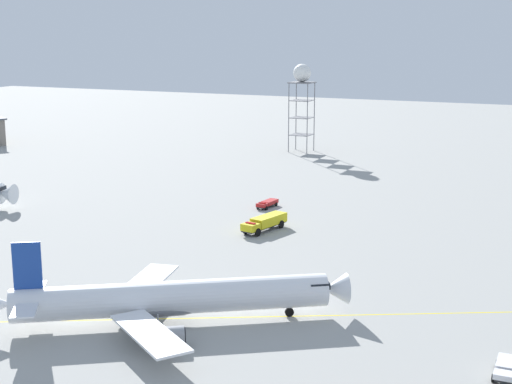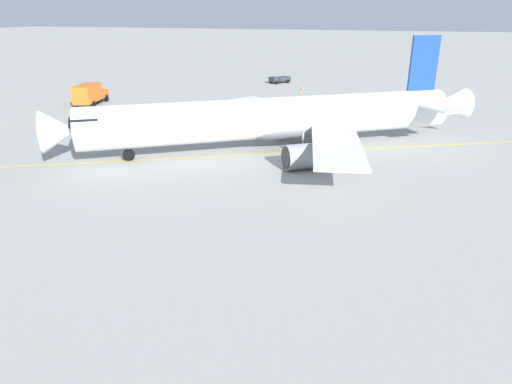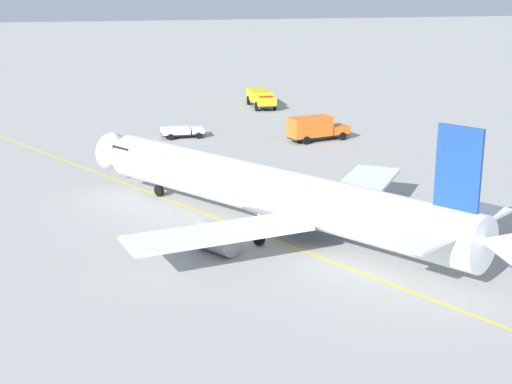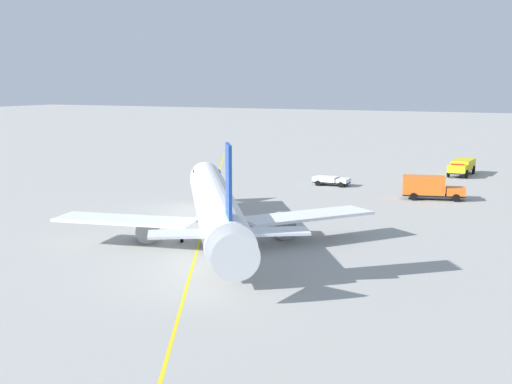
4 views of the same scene
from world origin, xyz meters
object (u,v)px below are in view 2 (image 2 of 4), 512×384
Objects in this scene: airliner_main at (278,119)px; baggage_truck_truck at (280,79)px; safety_cone_mid at (303,88)px; catering_truck_truck at (90,94)px; safety_cone_near at (301,92)px.

airliner_main reaches higher than baggage_truck_truck.
catering_truck_truck is at bearing 132.24° from safety_cone_mid.
airliner_main is 33.25m from safety_cone_near.
safety_cone_near and safety_cone_mid have the same top height.
safety_cone_near is 4.85m from safety_cone_mid.
catering_truck_truck is 15.09× the size of safety_cone_mid.
baggage_truck_truck is 8.01× the size of safety_cone_mid.
airliner_main is 68.99× the size of safety_cone_near.
catering_truck_truck is at bearing -56.35° from airliner_main.
catering_truck_truck is (13.50, 32.28, -1.36)m from airliner_main.
airliner_main is 8.62× the size of baggage_truck_truck.
baggage_truck_truck is 8.63m from safety_cone_mid.
baggage_truck_truck is at bearing -108.59° from airliner_main.
safety_cone_near is 1.00× the size of safety_cone_mid.
catering_truck_truck reaches higher than safety_cone_mid.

